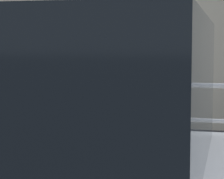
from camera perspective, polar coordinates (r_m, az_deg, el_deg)
parking_meter at (r=3.91m, az=-4.86°, el=-0.27°), size 0.19×0.20×1.49m
pedestrian_at_meter at (r=3.81m, az=4.13°, el=-3.02°), size 0.64×0.52×1.65m
background_railing at (r=6.27m, az=1.01°, el=-1.70°), size 24.06×0.06×1.01m
backdrop_wall at (r=9.76m, az=5.30°, el=4.24°), size 32.00×0.50×2.95m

